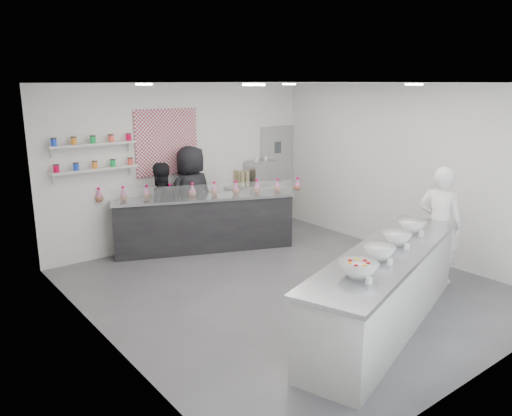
{
  "coord_description": "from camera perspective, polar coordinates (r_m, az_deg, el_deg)",
  "views": [
    {
      "loc": [
        -4.68,
        -5.25,
        2.99
      ],
      "look_at": [
        -0.28,
        0.4,
        1.2
      ],
      "focal_mm": 35.0,
      "sensor_mm": 36.0,
      "label": 1
    }
  ],
  "objects": [
    {
      "name": "floor",
      "position": [
        7.65,
        3.54,
        -9.02
      ],
      "size": [
        6.0,
        6.0,
        0.0
      ],
      "primitive_type": "plane",
      "color": "#515156",
      "rests_on": "ground"
    },
    {
      "name": "ceiling",
      "position": [
        7.04,
        3.92,
        14.08
      ],
      "size": [
        6.0,
        6.0,
        0.0
      ],
      "primitive_type": "plane",
      "rotation": [
        3.14,
        0.0,
        0.0
      ],
      "color": "white",
      "rests_on": "floor"
    },
    {
      "name": "back_wall",
      "position": [
        9.6,
        -8.27,
        4.96
      ],
      "size": [
        5.5,
        0.0,
        5.5
      ],
      "primitive_type": "plane",
      "rotation": [
        1.57,
        0.0,
        0.0
      ],
      "color": "white",
      "rests_on": "floor"
    },
    {
      "name": "left_wall",
      "position": [
        5.79,
        -17.11,
        -1.52
      ],
      "size": [
        0.0,
        6.0,
        6.0
      ],
      "primitive_type": "plane",
      "rotation": [
        1.57,
        0.0,
        1.57
      ],
      "color": "white",
      "rests_on": "floor"
    },
    {
      "name": "right_wall",
      "position": [
        9.22,
        16.66,
        4.14
      ],
      "size": [
        0.0,
        6.0,
        6.0
      ],
      "primitive_type": "plane",
      "rotation": [
        1.57,
        0.0,
        -1.57
      ],
      "color": "white",
      "rests_on": "floor"
    },
    {
      "name": "back_door",
      "position": [
        10.96,
        2.4,
        3.83
      ],
      "size": [
        0.88,
        0.04,
        2.1
      ],
      "primitive_type": "cube",
      "color": "#999997",
      "rests_on": "floor"
    },
    {
      "name": "pattern_panel",
      "position": [
        9.36,
        -10.16,
        7.43
      ],
      "size": [
        1.25,
        0.03,
        1.2
      ],
      "primitive_type": "cube",
      "color": "#A61C39",
      "rests_on": "back_wall"
    },
    {
      "name": "jar_shelf_lower",
      "position": [
        8.77,
        -17.94,
        4.23
      ],
      "size": [
        1.45,
        0.22,
        0.04
      ],
      "primitive_type": "cube",
      "color": "silver",
      "rests_on": "back_wall"
    },
    {
      "name": "jar_shelf_upper",
      "position": [
        8.72,
        -18.15,
        6.95
      ],
      "size": [
        1.45,
        0.22,
        0.04
      ],
      "primitive_type": "cube",
      "color": "silver",
      "rests_on": "back_wall"
    },
    {
      "name": "preserve_jars",
      "position": [
        8.72,
        -18.03,
        6.03
      ],
      "size": [
        1.45,
        0.1,
        0.56
      ],
      "primitive_type": null,
      "color": "#F30037",
      "rests_on": "jar_shelf_lower"
    },
    {
      "name": "downlight_0",
      "position": [
        5.37,
        -0.26,
        13.92
      ],
      "size": [
        0.24,
        0.24,
        0.02
      ],
      "primitive_type": "cylinder",
      "color": "white",
      "rests_on": "ceiling"
    },
    {
      "name": "downlight_1",
      "position": [
        7.42,
        17.62,
        13.32
      ],
      "size": [
        0.24,
        0.24,
        0.02
      ],
      "primitive_type": "cylinder",
      "color": "white",
      "rests_on": "ceiling"
    },
    {
      "name": "downlight_2",
      "position": [
        7.6,
        -12.68,
        13.62
      ],
      "size": [
        0.24,
        0.24,
        0.02
      ],
      "primitive_type": "cylinder",
      "color": "white",
      "rests_on": "ceiling"
    },
    {
      "name": "downlight_3",
      "position": [
        9.16,
        3.8,
        13.94
      ],
      "size": [
        0.24,
        0.24,
        0.02
      ],
      "primitive_type": "cylinder",
      "color": "white",
      "rests_on": "ceiling"
    },
    {
      "name": "prep_counter",
      "position": [
        6.51,
        14.58,
        -8.96
      ],
      "size": [
        3.74,
        1.98,
        1.0
      ],
      "primitive_type": "cube",
      "rotation": [
        0.0,
        0.0,
        0.33
      ],
      "color": "beige",
      "rests_on": "floor"
    },
    {
      "name": "back_bar",
      "position": [
        9.19,
        -5.93,
        -1.74
      ],
      "size": [
        3.24,
        1.8,
        1.01
      ],
      "primitive_type": "cube",
      "rotation": [
        0.0,
        0.0,
        -0.39
      ],
      "color": "black",
      "rests_on": "floor"
    },
    {
      "name": "sneeze_guard",
      "position": [
        8.76,
        -5.73,
        1.83
      ],
      "size": [
        2.98,
        1.25,
        0.28
      ],
      "primitive_type": "cube",
      "rotation": [
        0.0,
        0.0,
        -0.39
      ],
      "color": "white",
      "rests_on": "back_bar"
    },
    {
      "name": "espresso_ledge",
      "position": [
        10.47,
        -0.1,
        0.19
      ],
      "size": [
        1.31,
        0.42,
        0.97
      ],
      "primitive_type": "cube",
      "color": "beige",
      "rests_on": "floor"
    },
    {
      "name": "espresso_machine",
      "position": [
        10.42,
        0.57,
        4.11
      ],
      "size": [
        0.59,
        0.41,
        0.45
      ],
      "primitive_type": "cube",
      "color": "#93969E",
      "rests_on": "espresso_ledge"
    },
    {
      "name": "cup_stacks",
      "position": [
        10.16,
        -1.46,
        3.42
      ],
      "size": [
        0.24,
        0.24,
        0.3
      ],
      "primitive_type": null,
      "color": "tan",
      "rests_on": "espresso_ledge"
    },
    {
      "name": "prep_bowls",
      "position": [
        6.31,
        14.9,
        -4.14
      ],
      "size": [
        2.36,
        1.21,
        0.15
      ],
      "primitive_type": null,
      "rotation": [
        0.0,
        0.0,
        0.33
      ],
      "color": "white",
      "rests_on": "prep_counter"
    },
    {
      "name": "label_cards",
      "position": [
        5.93,
        17.59,
        -5.92
      ],
      "size": [
        2.01,
        0.04,
        0.07
      ],
      "primitive_type": null,
      "color": "white",
      "rests_on": "prep_counter"
    },
    {
      "name": "cookie_bags",
      "position": [
        9.04,
        -6.03,
        2.14
      ],
      "size": [
        3.51,
        1.56,
        0.26
      ],
      "primitive_type": null,
      "rotation": [
        0.0,
        0.0,
        -0.39
      ],
      "color": "#D15AAD",
      "rests_on": "back_bar"
    },
    {
      "name": "woman_prep",
      "position": [
        8.08,
        20.22,
        -1.82
      ],
      "size": [
        0.63,
        0.77,
        1.81
      ],
      "primitive_type": "imported",
      "rotation": [
        0.0,
        0.0,
        1.91
      ],
      "color": "white",
      "rests_on": "floor"
    },
    {
      "name": "staff_left",
      "position": [
        9.05,
        -10.87,
        -0.05
      ],
      "size": [
        0.87,
        0.71,
        1.65
      ],
      "primitive_type": "imported",
      "rotation": [
        0.0,
        0.0,
        3.03
      ],
      "color": "black",
      "rests_on": "floor"
    },
    {
      "name": "staff_right",
      "position": [
        9.33,
        -7.37,
        1.27
      ],
      "size": [
        0.99,
        0.7,
        1.9
      ],
      "primitive_type": "imported",
      "rotation": [
        0.0,
        0.0,
        3.25
      ],
      "color": "black",
      "rests_on": "floor"
    }
  ]
}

